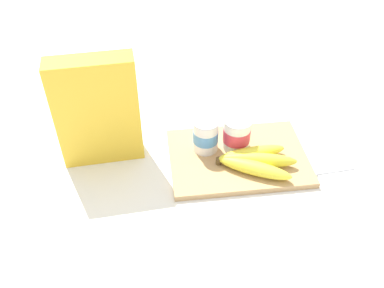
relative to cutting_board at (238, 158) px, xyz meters
The scene contains 7 objects.
ground_plane 0.01m from the cutting_board, ahead, with size 2.40×2.40×0.00m, color white.
cutting_board is the anchor object (origin of this frame).
cereal_box 0.36m from the cutting_board, behind, with size 0.20×0.06×0.28m, color yellow.
yogurt_cup_front 0.10m from the cutting_board, 155.56° to the left, with size 0.07×0.07×0.09m.
yogurt_cup_back 0.06m from the cutting_board, 85.21° to the left, with size 0.07×0.07×0.09m.
banana_bunch 0.06m from the cutting_board, 53.51° to the right, with size 0.20×0.14×0.04m.
spoon 0.21m from the cutting_board, 20.94° to the right, with size 0.13×0.03×0.01m.
Camera 1 is at (-0.21, -0.74, 0.73)m, focal length 38.78 mm.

